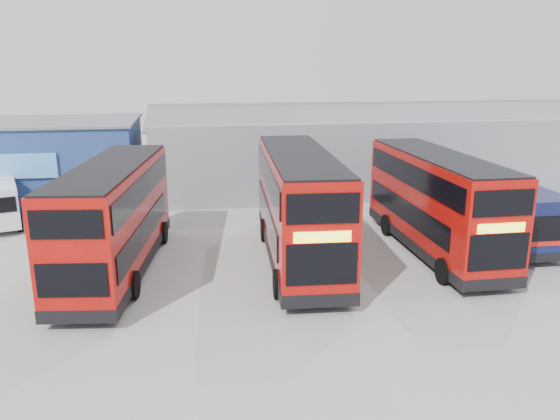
# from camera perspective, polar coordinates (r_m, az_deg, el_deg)

# --- Properties ---
(ground_plane) EXTENTS (120.00, 120.00, 0.00)m
(ground_plane) POSITION_cam_1_polar(r_m,az_deg,el_deg) (20.52, 4.25, -9.63)
(ground_plane) COLOR gray
(ground_plane) RESTS_ON ground
(office_block) EXTENTS (12.30, 8.32, 5.12)m
(office_block) POSITION_cam_1_polar(r_m,az_deg,el_deg) (37.81, -23.80, 4.71)
(office_block) COLOR navy
(office_block) RESTS_ON ground
(maintenance_shed) EXTENTS (30.50, 12.00, 5.89)m
(maintenance_shed) POSITION_cam_1_polar(r_m,az_deg,el_deg) (40.53, 8.84, 6.47)
(maintenance_shed) COLOR gray
(maintenance_shed) RESTS_ON ground
(double_decker_left) EXTENTS (3.96, 11.17, 4.63)m
(double_decker_left) POSITION_cam_1_polar(r_m,az_deg,el_deg) (23.57, -16.89, -0.99)
(double_decker_left) COLOR #A30D09
(double_decker_left) RESTS_ON ground
(double_decker_centre) EXTENTS (3.47, 11.68, 4.88)m
(double_decker_centre) POSITION_cam_1_polar(r_m,az_deg,el_deg) (23.91, 1.99, 0.21)
(double_decker_centre) COLOR #A30D09
(double_decker_centre) RESTS_ON ground
(double_decker_right) EXTENTS (2.81, 10.93, 4.61)m
(double_decker_right) POSITION_cam_1_polar(r_m,az_deg,el_deg) (26.09, 15.95, 0.60)
(double_decker_right) COLOR #A30D09
(double_decker_right) RESTS_ON ground
(single_decker_blue) EXTENTS (2.92, 11.07, 2.98)m
(single_decker_blue) POSITION_cam_1_polar(r_m,az_deg,el_deg) (30.25, 20.76, 0.55)
(single_decker_blue) COLOR #0E173F
(single_decker_blue) RESTS_ON ground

